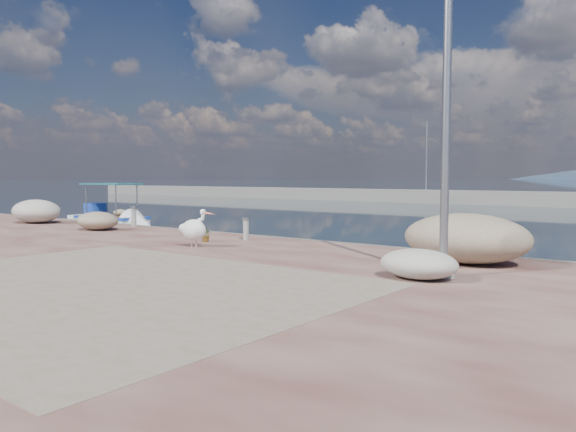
% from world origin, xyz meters
% --- Properties ---
extents(ground, '(1400.00, 1400.00, 0.00)m').
position_xyz_m(ground, '(0.00, 0.00, 0.00)').
color(ground, '#162635').
rests_on(ground, ground).
extents(quay_patch, '(9.00, 7.00, 0.01)m').
position_xyz_m(quay_patch, '(1.00, -3.00, 0.50)').
color(quay_patch, gray).
rests_on(quay_patch, quay).
extents(breakwater, '(120.00, 2.20, 7.50)m').
position_xyz_m(breakwater, '(-0.00, 40.00, 0.60)').
color(breakwater, gray).
rests_on(breakwater, ground).
extents(boat_left, '(5.19, 2.00, 2.45)m').
position_xyz_m(boat_left, '(-14.01, 7.65, 0.19)').
color(boat_left, white).
rests_on(boat_left, ground).
extents(pelican, '(1.10, 0.72, 1.04)m').
position_xyz_m(pelican, '(-1.57, 1.68, 0.99)').
color(pelican, tan).
rests_on(pelican, quay).
extents(lamp_post, '(0.44, 0.96, 7.00)m').
position_xyz_m(lamp_post, '(5.56, 1.50, 3.80)').
color(lamp_post, gray).
rests_on(lamp_post, quay).
extents(bollard_near, '(0.22, 0.22, 0.68)m').
position_xyz_m(bollard_near, '(-1.61, 3.80, 0.87)').
color(bollard_near, gray).
rests_on(bollard_near, quay).
extents(bollard_far, '(0.26, 0.26, 0.78)m').
position_xyz_m(bollard_far, '(-8.12, 4.60, 0.93)').
color(bollard_far, gray).
rests_on(bollard_far, quay).
extents(potted_plant, '(0.38, 0.34, 0.42)m').
position_xyz_m(potted_plant, '(-2.23, 2.74, 0.71)').
color(potted_plant, '#33722D').
rests_on(potted_plant, quay).
extents(net_pile_c, '(2.81, 2.01, 1.10)m').
position_xyz_m(net_pile_c, '(5.27, 3.44, 1.05)').
color(net_pile_c, tan).
rests_on(net_pile_c, quay).
extents(net_pile_d, '(1.50, 1.12, 0.56)m').
position_xyz_m(net_pile_d, '(5.27, 1.01, 0.78)').
color(net_pile_d, beige).
rests_on(net_pile_d, quay).
extents(net_pile_b, '(1.69, 1.31, 0.66)m').
position_xyz_m(net_pile_b, '(-8.04, 2.96, 0.83)').
color(net_pile_b, tan).
rests_on(net_pile_b, quay).
extents(net_pile_a, '(2.37, 1.72, 0.97)m').
position_xyz_m(net_pile_a, '(-12.74, 3.19, 0.98)').
color(net_pile_a, beige).
rests_on(net_pile_a, quay).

